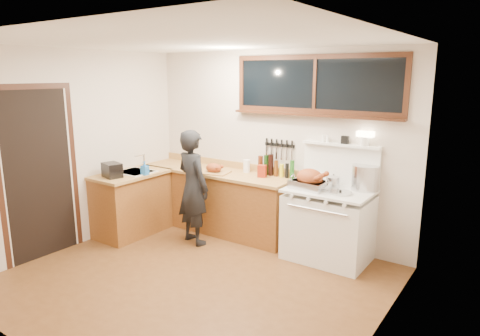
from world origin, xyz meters
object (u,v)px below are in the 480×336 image
Objects in this scene: cutting_board at (214,169)px; roast_turkey at (310,180)px; man at (193,187)px; vintage_stove at (329,223)px.

roast_turkey reaches higher than cutting_board.
roast_turkey is (1.51, 0.44, 0.22)m from man.
vintage_stove reaches higher than roast_turkey.
man is 1.59m from roast_turkey.
roast_turkey is (-0.22, -0.11, 0.53)m from vintage_stove.
cutting_board is at bearing -175.99° from vintage_stove.
vintage_stove is at bearing 25.48° from roast_turkey.
man reaches higher than cutting_board.
vintage_stove is 1.78m from cutting_board.
vintage_stove is 1.84m from man.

